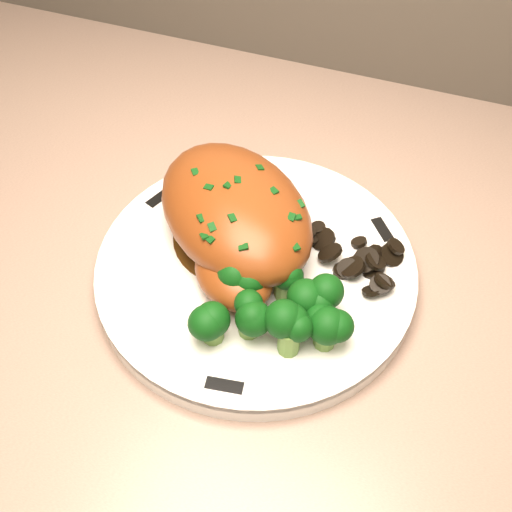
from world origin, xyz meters
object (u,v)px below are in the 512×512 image
(plate, at_px, (256,270))
(broccoli_florets, at_px, (275,308))
(counter, at_px, (271,466))
(chicken_breast, at_px, (235,218))

(plate, height_order, broccoli_florets, broccoli_florets)
(counter, relative_size, broccoli_florets, 19.81)
(chicken_breast, xyz_separation_m, broccoli_florets, (0.06, -0.07, -0.01))
(plate, bearing_deg, broccoli_florets, -57.13)
(chicken_breast, distance_m, broccoli_florets, 0.09)
(plate, bearing_deg, counter, 49.23)
(counter, bearing_deg, chicken_breast, -175.57)
(plate, bearing_deg, chicken_breast, 146.79)
(plate, xyz_separation_m, chicken_breast, (-0.02, 0.02, 0.04))
(broccoli_florets, bearing_deg, counter, 103.82)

